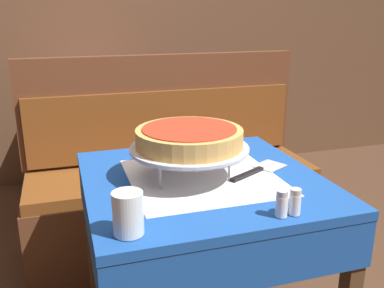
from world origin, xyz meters
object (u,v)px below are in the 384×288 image
condiment_caddy (87,93)px  water_glass_near (128,213)px  dining_table_rear (94,112)px  dining_table_front (202,206)px  pizza_pan_stand (189,149)px  pepper_shaker (295,202)px  booth_bench (172,195)px  deep_dish_pizza (189,137)px  pizza_server (258,170)px  salt_shaker (282,204)px

condiment_caddy → water_glass_near: bearing=-91.1°
dining_table_rear → dining_table_front: bearing=-81.7°
pizza_pan_stand → pepper_shaker: (0.20, -0.35, -0.06)m
booth_bench → pizza_pan_stand: (-0.15, -0.81, 0.53)m
pizza_pan_stand → dining_table_rear: bearing=96.8°
dining_table_rear → condiment_caddy: (-0.04, -0.03, 0.13)m
dining_table_front → booth_bench: (0.10, 0.82, -0.32)m
deep_dish_pizza → water_glass_near: (-0.26, -0.32, -0.08)m
booth_bench → water_glass_near: size_ratio=13.66×
dining_table_rear → pizza_pan_stand: pizza_pan_stand is taller
dining_table_rear → booth_bench: booth_bench is taller
pizza_server → water_glass_near: 0.59m
salt_shaker → water_glass_near: bearing=175.9°
dining_table_front → pizza_pan_stand: size_ratio=1.99×
salt_shaker → pepper_shaker: 0.04m
dining_table_front → water_glass_near: water_glass_near is taller
pizza_server → pepper_shaker: bearing=-98.6°
pizza_server → pepper_shaker: (-0.05, -0.33, 0.03)m
pepper_shaker → condiment_caddy: bearing=102.5°
pizza_pan_stand → condiment_caddy: condiment_caddy is taller
water_glass_near → pizza_pan_stand: bearing=51.0°
booth_bench → pizza_pan_stand: 0.98m
booth_bench → pepper_shaker: size_ratio=20.44×
booth_bench → condiment_caddy: (-0.37, 0.72, 0.46)m
pizza_server → water_glass_near: size_ratio=2.28×
booth_bench → pizza_pan_stand: bearing=-100.4°
water_glass_near → condiment_caddy: size_ratio=0.75×
salt_shaker → pepper_shaker: (0.04, 0.00, -0.00)m
deep_dish_pizza → condiment_caddy: size_ratio=2.35×
salt_shaker → condiment_caddy: size_ratio=0.50×
deep_dish_pizza → salt_shaker: (0.16, -0.35, -0.10)m
booth_bench → water_glass_near: 1.29m
dining_table_rear → pizza_pan_stand: bearing=-83.2°
salt_shaker → pepper_shaker: same height
booth_bench → pizza_server: bearing=-83.3°
booth_bench → condiment_caddy: 0.93m
booth_bench → condiment_caddy: booth_bench is taller
water_glass_near → salt_shaker: 0.41m
pizza_pan_stand → condiment_caddy: bearing=98.2°
salt_shaker → pepper_shaker: bearing=0.0°
deep_dish_pizza → pepper_shaker: size_ratio=4.70×
pizza_pan_stand → deep_dish_pizza: (-0.00, 0.00, 0.04)m
pizza_server → condiment_caddy: bearing=106.8°
dining_table_front → salt_shaker: (0.11, -0.34, 0.15)m
booth_bench → condiment_caddy: bearing=117.2°
dining_table_rear → pizza_pan_stand: 1.58m
pizza_pan_stand → pizza_server: bearing=-4.0°
water_glass_near → pepper_shaker: 0.45m
dining_table_rear → booth_bench: size_ratio=0.49×
dining_table_front → dining_table_rear: bearing=98.3°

